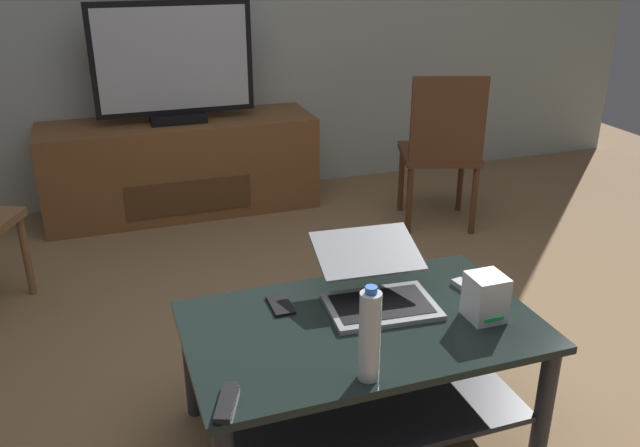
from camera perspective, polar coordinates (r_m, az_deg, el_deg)
ground_plane at (r=2.66m, az=2.15°, el=-13.94°), size 7.68×7.68×0.00m
coffee_table at (r=2.27m, az=3.56°, el=-11.51°), size 1.15×0.70×0.45m
media_cabinet at (r=4.30m, az=-11.85°, el=4.85°), size 1.68×0.52×0.59m
television at (r=4.13m, az=-12.54°, el=13.22°), size 0.95×0.20×0.71m
dining_chair at (r=3.94m, az=10.51°, el=6.67°), size 0.56×0.56×0.94m
laptop at (r=2.30m, az=4.80°, el=-5.17°), size 0.40×0.45×0.18m
router_box at (r=2.25m, az=14.11°, el=-6.19°), size 0.12×0.12×0.16m
water_bottle_near at (r=1.87m, az=4.31°, el=-9.64°), size 0.06×0.06×0.30m
cell_phone at (r=2.29m, az=-3.43°, el=-7.02°), size 0.07×0.14×0.01m
tv_remote at (r=1.86m, az=-8.06°, el=-15.06°), size 0.10×0.16×0.02m
soundbar_remote at (r=2.43m, az=12.84°, el=-5.59°), size 0.07×0.17×0.02m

